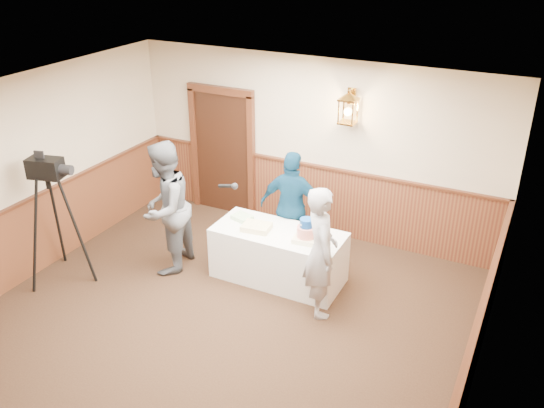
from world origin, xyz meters
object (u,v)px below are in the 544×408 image
(tiered_cake, at_px, (306,232))
(sheet_cake_green, at_px, (242,217))
(assistant_p, at_px, (293,208))
(tv_camera_rig, at_px, (56,227))
(sheet_cake_yellow, at_px, (256,227))
(interviewer, at_px, (165,208))
(baker, at_px, (321,252))
(display_table, at_px, (278,255))

(tiered_cake, height_order, sheet_cake_green, tiered_cake)
(assistant_p, bearing_deg, sheet_cake_green, 36.76)
(tiered_cake, relative_size, tv_camera_rig, 0.19)
(sheet_cake_yellow, distance_m, interviewer, 1.31)
(tiered_cake, distance_m, interviewer, 2.01)
(sheet_cake_green, bearing_deg, tv_camera_rig, -145.75)
(sheet_cake_yellow, xyz_separation_m, interviewer, (-1.25, -0.36, 0.17))
(sheet_cake_yellow, relative_size, sheet_cake_green, 1.42)
(tv_camera_rig, bearing_deg, tiered_cake, 7.27)
(sheet_cake_green, relative_size, baker, 0.15)
(sheet_cake_yellow, height_order, sheet_cake_green, sheet_cake_yellow)
(tiered_cake, xyz_separation_m, baker, (0.36, -0.38, -0.01))
(tiered_cake, relative_size, sheet_cake_yellow, 0.90)
(tv_camera_rig, bearing_deg, baker, -0.42)
(sheet_cake_green, xyz_separation_m, assistant_p, (0.56, 0.48, 0.06))
(tiered_cake, distance_m, sheet_cake_green, 1.06)
(baker, bearing_deg, assistant_p, 5.75)
(interviewer, xyz_separation_m, baker, (2.33, 0.01, -0.09))
(sheet_cake_green, bearing_deg, display_table, -8.07)
(sheet_cake_green, distance_m, tv_camera_rig, 2.53)
(tiered_cake, height_order, baker, baker)
(tiered_cake, relative_size, assistant_p, 0.20)
(display_table, relative_size, tiered_cake, 5.29)
(tiered_cake, relative_size, interviewer, 0.18)
(sheet_cake_green, bearing_deg, interviewer, -149.59)
(tiered_cake, bearing_deg, baker, -46.08)
(tiered_cake, height_order, tv_camera_rig, tv_camera_rig)
(interviewer, height_order, assistant_p, interviewer)
(assistant_p, bearing_deg, baker, 126.17)
(interviewer, height_order, baker, interviewer)
(interviewer, height_order, tv_camera_rig, interviewer)
(sheet_cake_green, xyz_separation_m, tv_camera_rig, (-2.09, -1.43, 0.03))
(sheet_cake_yellow, relative_size, interviewer, 0.20)
(tiered_cake, height_order, assistant_p, assistant_p)
(sheet_cake_yellow, bearing_deg, assistant_p, 70.19)
(display_table, relative_size, sheet_cake_yellow, 4.78)
(tiered_cake, height_order, interviewer, interviewer)
(sheet_cake_yellow, xyz_separation_m, tv_camera_rig, (-2.42, -1.25, 0.02))
(sheet_cake_yellow, xyz_separation_m, sheet_cake_green, (-0.32, 0.18, -0.01))
(assistant_p, bearing_deg, tv_camera_rig, 31.81)
(baker, bearing_deg, tv_camera_rig, 70.06)
(sheet_cake_yellow, height_order, tv_camera_rig, tv_camera_rig)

